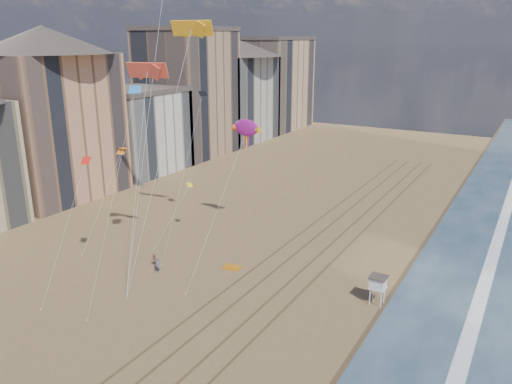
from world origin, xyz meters
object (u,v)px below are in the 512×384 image
kite_flyer_a (158,265)px  grounded_kite (232,267)px  lifeguard_stand (378,283)px  kite_flyer_b (154,260)px  show_kite (246,128)px

kite_flyer_a → grounded_kite: bearing=29.4°
lifeguard_stand → grounded_kite: 17.67m
grounded_kite → kite_flyer_b: size_ratio=1.40×
grounded_kite → kite_flyer_a: 8.74m
show_kite → grounded_kite: bearing=-68.0°
kite_flyer_b → kite_flyer_a: bearing=-22.7°
grounded_kite → kite_flyer_b: kite_flyer_b is taller
kite_flyer_a → kite_flyer_b: kite_flyer_a is taller
show_kite → kite_flyer_a: size_ratio=13.02×
grounded_kite → kite_flyer_a: size_ratio=1.14×
lifeguard_stand → grounded_kite: lifeguard_stand is taller
lifeguard_stand → kite_flyer_a: bearing=-166.9°
lifeguard_stand → grounded_kite: size_ratio=1.54×
kite_flyer_b → grounded_kite: bearing=40.2°
lifeguard_stand → kite_flyer_b: 26.42m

